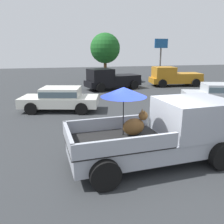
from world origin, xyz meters
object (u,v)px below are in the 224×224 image
(motel_sign, at_px, (161,52))
(parked_sedan_near, at_px, (60,98))
(parked_sedan_far, at_px, (220,93))
(pickup_truck_far, at_px, (174,77))
(pickup_truck_main, at_px, (165,131))
(pickup_truck_red, at_px, (111,79))

(motel_sign, bearing_deg, parked_sedan_near, -139.11)
(parked_sedan_near, bearing_deg, motel_sign, -123.96)
(parked_sedan_far, bearing_deg, parked_sedan_near, 12.30)
(pickup_truck_far, relative_size, motel_sign, 1.13)
(pickup_truck_main, bearing_deg, parked_sedan_near, 109.59)
(pickup_truck_red, relative_size, parked_sedan_near, 1.10)
(pickup_truck_far, bearing_deg, parked_sedan_near, 39.18)
(pickup_truck_main, relative_size, motel_sign, 1.16)
(pickup_truck_far, distance_m, parked_sedan_far, 7.84)
(pickup_truck_red, bearing_deg, pickup_truck_far, 171.08)
(motel_sign, bearing_deg, parked_sedan_far, -93.88)
(parked_sedan_near, bearing_deg, pickup_truck_far, -132.69)
(parked_sedan_far, bearing_deg, pickup_truck_far, -79.88)
(pickup_truck_far, bearing_deg, pickup_truck_main, 67.28)
(pickup_truck_main, height_order, pickup_truck_far, pickup_truck_main)
(pickup_truck_main, relative_size, pickup_truck_red, 1.01)
(pickup_truck_red, relative_size, pickup_truck_far, 1.02)
(pickup_truck_red, xyz_separation_m, parked_sedan_far, (5.21, -7.34, -0.13))
(pickup_truck_main, bearing_deg, pickup_truck_far, 57.37)
(pickup_truck_red, height_order, parked_sedan_far, pickup_truck_red)
(pickup_truck_red, bearing_deg, parked_sedan_far, 112.56)
(parked_sedan_near, bearing_deg, parked_sedan_far, -170.47)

